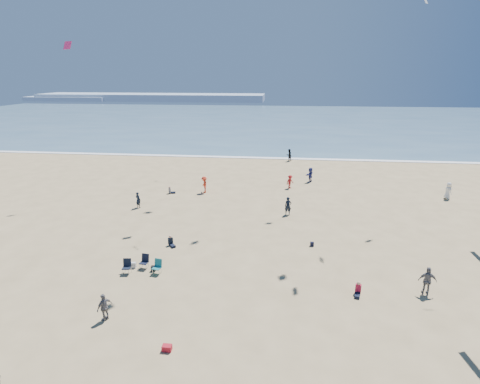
# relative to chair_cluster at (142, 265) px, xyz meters

# --- Properties ---
(ground) EXTENTS (220.00, 220.00, 0.00)m
(ground) POSITION_rel_chair_cluster_xyz_m (4.65, -8.67, -0.50)
(ground) COLOR tan
(ground) RESTS_ON ground
(ocean) EXTENTS (220.00, 100.00, 0.06)m
(ocean) POSITION_rel_chair_cluster_xyz_m (4.65, 86.33, -0.47)
(ocean) COLOR #476B84
(ocean) RESTS_ON ground
(surf_line) EXTENTS (220.00, 1.20, 0.08)m
(surf_line) POSITION_rel_chair_cluster_xyz_m (4.65, 36.33, -0.46)
(surf_line) COLOR white
(surf_line) RESTS_ON ground
(headland_far) EXTENTS (110.00, 20.00, 3.20)m
(headland_far) POSITION_rel_chair_cluster_xyz_m (-55.35, 161.33, 1.10)
(headland_far) COLOR #7A8EA8
(headland_far) RESTS_ON ground
(headland_near) EXTENTS (40.00, 14.00, 2.00)m
(headland_near) POSITION_rel_chair_cluster_xyz_m (-95.35, 156.33, 0.50)
(headland_near) COLOR #7A8EA8
(headland_near) RESTS_ON ground
(standing_flyers) EXTENTS (35.08, 52.56, 1.84)m
(standing_flyers) POSITION_rel_chair_cluster_xyz_m (9.67, 8.59, 0.35)
(standing_flyers) COLOR slate
(standing_flyers) RESTS_ON ground
(seated_group) EXTENTS (17.95, 30.21, 0.84)m
(seated_group) POSITION_rel_chair_cluster_xyz_m (7.28, -0.29, -0.08)
(seated_group) COLOR silver
(seated_group) RESTS_ON ground
(chair_cluster) EXTENTS (2.69, 1.48, 1.00)m
(chair_cluster) POSITION_rel_chair_cluster_xyz_m (0.00, 0.00, 0.00)
(chair_cluster) COLOR black
(chair_cluster) RESTS_ON ground
(white_tote) EXTENTS (0.35, 0.20, 0.40)m
(white_tote) POSITION_rel_chair_cluster_xyz_m (-0.84, 0.50, -0.30)
(white_tote) COLOR silver
(white_tote) RESTS_ON ground
(black_backpack) EXTENTS (0.30, 0.22, 0.38)m
(black_backpack) POSITION_rel_chair_cluster_xyz_m (0.67, 0.21, -0.31)
(black_backpack) COLOR black
(black_backpack) RESTS_ON ground
(cooler) EXTENTS (0.45, 0.30, 0.30)m
(cooler) POSITION_rel_chair_cluster_xyz_m (3.84, -7.08, -0.35)
(cooler) COLOR #A81824
(cooler) RESTS_ON ground
(navy_bag) EXTENTS (0.28, 0.18, 0.34)m
(navy_bag) POSITION_rel_chair_cluster_xyz_m (11.57, 5.31, -0.33)
(navy_bag) COLOR black
(navy_bag) RESTS_ON ground
(kites_aloft) EXTENTS (45.38, 41.91, 25.54)m
(kites_aloft) POSITION_rel_chair_cluster_xyz_m (14.54, 4.73, 14.31)
(kites_aloft) COLOR #DC5494
(kites_aloft) RESTS_ON ground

